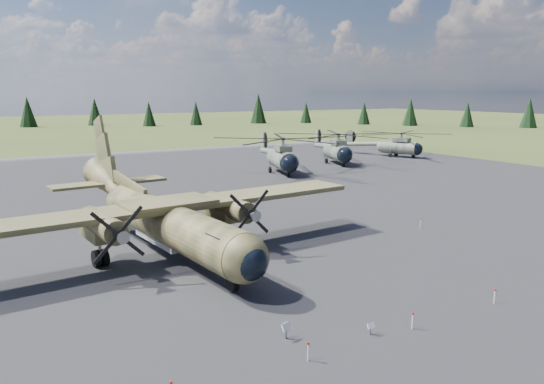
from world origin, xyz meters
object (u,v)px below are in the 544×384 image
helicopter_mid (337,142)px  helicopter_far (399,140)px  transport_plane (161,213)px  helicopter_near (282,148)px

helicopter_mid → helicopter_far: 15.02m
transport_plane → helicopter_mid: (39.22, 31.18, 0.62)m
helicopter_near → helicopter_mid: bearing=34.6°
transport_plane → helicopter_mid: transport_plane is taller
helicopter_near → helicopter_mid: (12.69, 4.12, -0.13)m
helicopter_near → helicopter_mid: size_ratio=1.03×
transport_plane → helicopter_far: bearing=26.5°
helicopter_mid → helicopter_far: (14.89, 1.88, -0.42)m
helicopter_far → helicopter_near: bearing=170.4°
helicopter_far → helicopter_mid: bearing=165.3°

